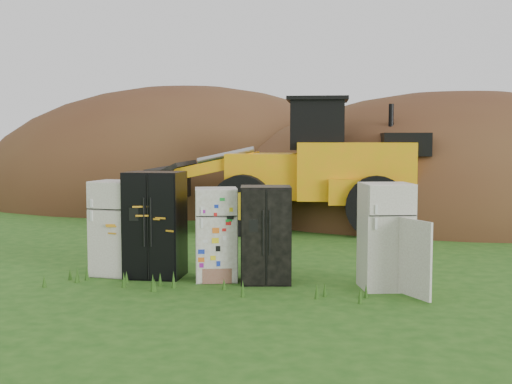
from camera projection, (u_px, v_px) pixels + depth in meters
ground at (243, 281)px, 11.23m from camera, size 120.00×120.00×0.00m
fridge_leftmost at (116, 228)px, 11.74m from camera, size 0.80×0.77×1.73m
fridge_black_side at (155, 224)px, 11.55m from camera, size 1.05×0.85×1.90m
fridge_sticker at (216, 234)px, 11.30m from camera, size 0.90×0.87×1.63m
fridge_dark_mid at (266, 234)px, 11.10m from camera, size 1.00×0.88×1.68m
fridge_open_door at (386, 236)px, 10.63m from camera, size 0.99×0.95×1.76m
wheel_loader at (284, 164)px, 17.60m from camera, size 7.79×3.93×3.62m
dirt_mound_right at (454, 215)px, 21.27m from camera, size 16.26×11.93×8.13m
dirt_mound_left at (184, 200)px, 26.45m from camera, size 17.79×13.34×9.32m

